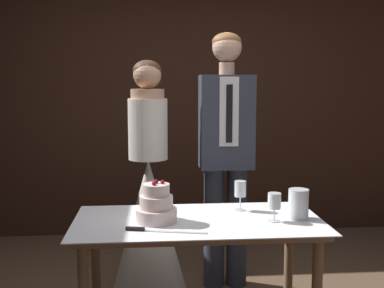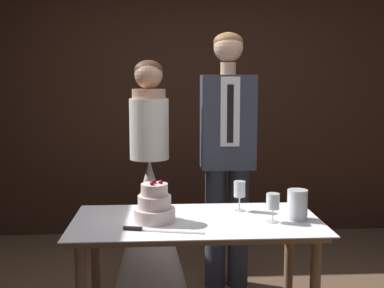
{
  "view_description": "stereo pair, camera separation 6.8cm",
  "coord_description": "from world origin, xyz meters",
  "px_view_note": "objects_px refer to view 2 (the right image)",
  "views": [
    {
      "loc": [
        -0.27,
        -2.59,
        1.51
      ],
      "look_at": [
        -0.02,
        0.42,
        1.12
      ],
      "focal_mm": 45.0,
      "sensor_mm": 36.0,
      "label": 1
    },
    {
      "loc": [
        -0.2,
        -2.6,
        1.51
      ],
      "look_at": [
        -0.02,
        0.42,
        1.12
      ],
      "focal_mm": 45.0,
      "sensor_mm": 36.0,
      "label": 2
    }
  ],
  "objects_px": {
    "tiered_cake": "(155,206)",
    "wine_glass_middle": "(273,202)",
    "groom": "(227,148)",
    "wine_glass_near": "(240,190)",
    "cake_knife": "(148,230)",
    "cake_table": "(196,236)",
    "bride": "(150,207)",
    "hurricane_candle": "(297,205)"
  },
  "relations": [
    {
      "from": "tiered_cake",
      "to": "wine_glass_middle",
      "type": "relative_size",
      "value": 1.46
    },
    {
      "from": "wine_glass_middle",
      "to": "groom",
      "type": "bearing_deg",
      "value": 98.77
    },
    {
      "from": "wine_glass_near",
      "to": "cake_knife",
      "type": "bearing_deg",
      "value": -145.72
    },
    {
      "from": "wine_glass_middle",
      "to": "groom",
      "type": "relative_size",
      "value": 0.09
    },
    {
      "from": "wine_glass_middle",
      "to": "wine_glass_near",
      "type": "bearing_deg",
      "value": 120.94
    },
    {
      "from": "wine_glass_middle",
      "to": "groom",
      "type": "height_order",
      "value": "groom"
    },
    {
      "from": "tiered_cake",
      "to": "groom",
      "type": "height_order",
      "value": "groom"
    },
    {
      "from": "cake_table",
      "to": "bride",
      "type": "relative_size",
      "value": 0.83
    },
    {
      "from": "hurricane_candle",
      "to": "bride",
      "type": "xyz_separation_m",
      "value": [
        -0.85,
        0.84,
        -0.22
      ]
    },
    {
      "from": "cake_table",
      "to": "hurricane_candle",
      "type": "relative_size",
      "value": 8.18
    },
    {
      "from": "bride",
      "to": "tiered_cake",
      "type": "bearing_deg",
      "value": -86.66
    },
    {
      "from": "cake_knife",
      "to": "bride",
      "type": "distance_m",
      "value": 1.01
    },
    {
      "from": "wine_glass_near",
      "to": "wine_glass_middle",
      "type": "bearing_deg",
      "value": -59.06
    },
    {
      "from": "cake_knife",
      "to": "bride",
      "type": "relative_size",
      "value": 0.25
    },
    {
      "from": "wine_glass_near",
      "to": "bride",
      "type": "xyz_separation_m",
      "value": [
        -0.55,
        0.63,
        -0.26
      ]
    },
    {
      "from": "cake_table",
      "to": "cake_knife",
      "type": "xyz_separation_m",
      "value": [
        -0.27,
        -0.19,
        0.1
      ]
    },
    {
      "from": "cake_table",
      "to": "wine_glass_middle",
      "type": "bearing_deg",
      "value": -9.53
    },
    {
      "from": "bride",
      "to": "groom",
      "type": "relative_size",
      "value": 0.9
    },
    {
      "from": "cake_table",
      "to": "groom",
      "type": "distance_m",
      "value": 0.94
    },
    {
      "from": "cake_table",
      "to": "tiered_cake",
      "type": "distance_m",
      "value": 0.3
    },
    {
      "from": "cake_knife",
      "to": "bride",
      "type": "xyz_separation_m",
      "value": [
        -0.01,
        1.0,
        -0.14
      ]
    },
    {
      "from": "groom",
      "to": "cake_table",
      "type": "bearing_deg",
      "value": -109.25
    },
    {
      "from": "cake_knife",
      "to": "wine_glass_near",
      "type": "height_order",
      "value": "wine_glass_near"
    },
    {
      "from": "cake_knife",
      "to": "groom",
      "type": "xyz_separation_m",
      "value": [
        0.55,
        1.0,
        0.28
      ]
    },
    {
      "from": "bride",
      "to": "cake_knife",
      "type": "bearing_deg",
      "value": -89.19
    },
    {
      "from": "tiered_cake",
      "to": "wine_glass_middle",
      "type": "xyz_separation_m",
      "value": [
        0.65,
        -0.05,
        0.02
      ]
    },
    {
      "from": "cake_table",
      "to": "bride",
      "type": "height_order",
      "value": "bride"
    },
    {
      "from": "wine_glass_near",
      "to": "hurricane_candle",
      "type": "height_order",
      "value": "wine_glass_near"
    },
    {
      "from": "cake_table",
      "to": "tiered_cake",
      "type": "relative_size",
      "value": 5.94
    },
    {
      "from": "wine_glass_near",
      "to": "bride",
      "type": "bearing_deg",
      "value": 131.1
    },
    {
      "from": "cake_table",
      "to": "cake_knife",
      "type": "relative_size",
      "value": 3.29
    },
    {
      "from": "wine_glass_near",
      "to": "wine_glass_middle",
      "type": "xyz_separation_m",
      "value": [
        0.15,
        -0.24,
        -0.02
      ]
    },
    {
      "from": "cake_knife",
      "to": "hurricane_candle",
      "type": "height_order",
      "value": "hurricane_candle"
    },
    {
      "from": "wine_glass_near",
      "to": "bride",
      "type": "height_order",
      "value": "bride"
    },
    {
      "from": "cake_knife",
      "to": "cake_table",
      "type": "bearing_deg",
      "value": 48.25
    },
    {
      "from": "wine_glass_middle",
      "to": "groom",
      "type": "xyz_separation_m",
      "value": [
        -0.14,
        0.88,
        0.18
      ]
    },
    {
      "from": "hurricane_candle",
      "to": "tiered_cake",
      "type": "bearing_deg",
      "value": 179.21
    },
    {
      "from": "hurricane_candle",
      "to": "bride",
      "type": "height_order",
      "value": "bride"
    },
    {
      "from": "tiered_cake",
      "to": "groom",
      "type": "relative_size",
      "value": 0.13
    },
    {
      "from": "cake_table",
      "to": "cake_knife",
      "type": "height_order",
      "value": "cake_knife"
    },
    {
      "from": "bride",
      "to": "groom",
      "type": "height_order",
      "value": "groom"
    },
    {
      "from": "hurricane_candle",
      "to": "groom",
      "type": "distance_m",
      "value": 0.91
    }
  ]
}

